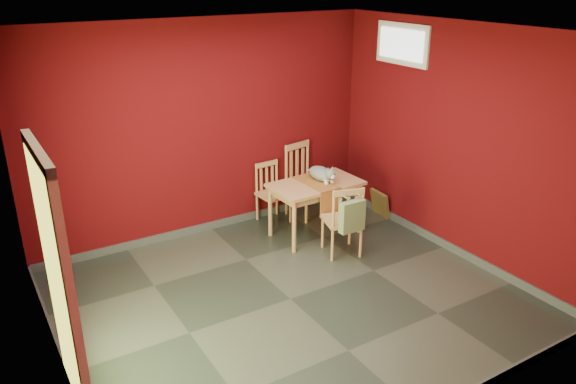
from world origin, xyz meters
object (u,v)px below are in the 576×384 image
dining_table (316,189)px  chair_far_left (272,192)px  picture_frame (380,203)px  chair_far_right (305,179)px  tote_bag (352,216)px  chair_near (343,219)px  cat (321,171)px

dining_table → chair_far_left: size_ratio=1.42×
dining_table → picture_frame: size_ratio=3.16×
chair_far_right → tote_bag: 1.49m
chair_near → tote_bag: bearing=-100.3°
dining_table → chair_far_left: bearing=111.5°
tote_bag → chair_far_left: bearing=97.4°
chair_near → picture_frame: bearing=29.7°
tote_bag → picture_frame: bearing=36.2°
chair_far_left → chair_far_right: 0.51m
cat → chair_far_right: bearing=62.7°
chair_near → cat: (0.14, 0.69, 0.37)m
chair_far_left → chair_near: 1.31m
dining_table → picture_frame: bearing=0.6°
chair_far_left → tote_bag: size_ratio=1.85×
dining_table → chair_near: 0.65m
picture_frame → chair_near: bearing=-150.3°
chair_far_left → chair_near: bearing=-79.8°
chair_near → cat: 0.79m
chair_far_left → cat: size_ratio=1.71×
dining_table → tote_bag: size_ratio=2.63×
tote_bag → cat: bearing=78.6°
chair_far_right → chair_near: (-0.26, -1.25, -0.06)m
chair_far_left → picture_frame: bearing=-25.5°
chair_far_left → chair_far_right: chair_far_right is taller
tote_bag → cat: size_ratio=0.92×
dining_table → chair_far_right: chair_far_right is taller
chair_far_left → picture_frame: 1.52m
dining_table → cat: cat is taller
chair_far_left → cat: 0.82m
chair_far_right → cat: chair_far_right is taller
tote_bag → cat: cat is taller
chair_near → cat: size_ratio=1.87×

